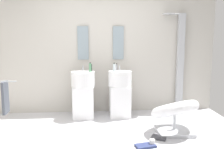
{
  "coord_description": "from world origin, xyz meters",
  "views": [
    {
      "loc": [
        -0.17,
        -3.48,
        1.57
      ],
      "look_at": [
        0.15,
        0.55,
        0.95
      ],
      "focal_mm": 39.35,
      "sensor_mm": 36.0,
      "label": 1
    }
  ],
  "objects_px": {
    "towel_rack": "(3,99)",
    "soap_bottle_green": "(90,67)",
    "pedestal_sink_left": "(83,93)",
    "soap_bottle_clear": "(114,68)",
    "magazine_charcoal": "(159,137)",
    "soap_bottle_black": "(91,68)",
    "shower_column": "(180,61)",
    "lounge_chair": "(175,113)",
    "coffee_mug": "(152,142)",
    "magazine_navy": "(146,146)",
    "soap_bottle_grey": "(117,67)",
    "pedestal_sink_right": "(120,93)"
  },
  "relations": [
    {
      "from": "towel_rack",
      "to": "soap_bottle_black",
      "type": "bearing_deg",
      "value": 34.49
    },
    {
      "from": "shower_column",
      "to": "lounge_chair",
      "type": "relative_size",
      "value": 2.0
    },
    {
      "from": "towel_rack",
      "to": "magazine_charcoal",
      "type": "bearing_deg",
      "value": -5.62
    },
    {
      "from": "pedestal_sink_left",
      "to": "soap_bottle_clear",
      "type": "relative_size",
      "value": 5.77
    },
    {
      "from": "shower_column",
      "to": "soap_bottle_black",
      "type": "bearing_deg",
      "value": -170.61
    },
    {
      "from": "soap_bottle_green",
      "to": "pedestal_sink_left",
      "type": "bearing_deg",
      "value": 170.42
    },
    {
      "from": "pedestal_sink_left",
      "to": "shower_column",
      "type": "relative_size",
      "value": 0.49
    },
    {
      "from": "towel_rack",
      "to": "soap_bottle_green",
      "type": "bearing_deg",
      "value": 33.99
    },
    {
      "from": "towel_rack",
      "to": "magazine_charcoal",
      "type": "distance_m",
      "value": 2.47
    },
    {
      "from": "pedestal_sink_right",
      "to": "soap_bottle_grey",
      "type": "relative_size",
      "value": 7.2
    },
    {
      "from": "coffee_mug",
      "to": "soap_bottle_black",
      "type": "xyz_separation_m",
      "value": [
        -0.89,
        1.39,
        0.93
      ]
    },
    {
      "from": "coffee_mug",
      "to": "soap_bottle_black",
      "type": "relative_size",
      "value": 0.59
    },
    {
      "from": "soap_bottle_green",
      "to": "soap_bottle_clear",
      "type": "relative_size",
      "value": 1.03
    },
    {
      "from": "pedestal_sink_right",
      "to": "soap_bottle_clear",
      "type": "relative_size",
      "value": 5.77
    },
    {
      "from": "magazine_navy",
      "to": "soap_bottle_grey",
      "type": "height_order",
      "value": "soap_bottle_grey"
    },
    {
      "from": "magazine_charcoal",
      "to": "pedestal_sink_left",
      "type": "bearing_deg",
      "value": 162.56
    },
    {
      "from": "coffee_mug",
      "to": "soap_bottle_green",
      "type": "height_order",
      "value": "soap_bottle_green"
    },
    {
      "from": "lounge_chair",
      "to": "soap_bottle_black",
      "type": "distance_m",
      "value": 1.77
    },
    {
      "from": "magazine_charcoal",
      "to": "coffee_mug",
      "type": "distance_m",
      "value": 0.29
    },
    {
      "from": "pedestal_sink_left",
      "to": "soap_bottle_green",
      "type": "bearing_deg",
      "value": -9.58
    },
    {
      "from": "towel_rack",
      "to": "soap_bottle_green",
      "type": "relative_size",
      "value": 5.25
    },
    {
      "from": "lounge_chair",
      "to": "soap_bottle_black",
      "type": "height_order",
      "value": "soap_bottle_black"
    },
    {
      "from": "coffee_mug",
      "to": "soap_bottle_green",
      "type": "xyz_separation_m",
      "value": [
        -0.9,
        1.37,
        0.94
      ]
    },
    {
      "from": "magazine_charcoal",
      "to": "magazine_navy",
      "type": "bearing_deg",
      "value": -107.99
    },
    {
      "from": "towel_rack",
      "to": "coffee_mug",
      "type": "bearing_deg",
      "value": -12.03
    },
    {
      "from": "magazine_charcoal",
      "to": "soap_bottle_black",
      "type": "relative_size",
      "value": 1.43
    },
    {
      "from": "pedestal_sink_left",
      "to": "magazine_navy",
      "type": "height_order",
      "value": "pedestal_sink_left"
    },
    {
      "from": "soap_bottle_black",
      "to": "lounge_chair",
      "type": "bearing_deg",
      "value": -34.46
    },
    {
      "from": "towel_rack",
      "to": "soap_bottle_clear",
      "type": "distance_m",
      "value": 2.0
    },
    {
      "from": "pedestal_sink_left",
      "to": "shower_column",
      "type": "distance_m",
      "value": 2.12
    },
    {
      "from": "soap_bottle_green",
      "to": "magazine_navy",
      "type": "bearing_deg",
      "value": -60.65
    },
    {
      "from": "pedestal_sink_right",
      "to": "magazine_charcoal",
      "type": "xyz_separation_m",
      "value": [
        0.48,
        -1.15,
        -0.46
      ]
    },
    {
      "from": "magazine_navy",
      "to": "soap_bottle_clear",
      "type": "xyz_separation_m",
      "value": [
        -0.33,
        1.34,
        0.97
      ]
    },
    {
      "from": "shower_column",
      "to": "pedestal_sink_right",
      "type": "bearing_deg",
      "value": -166.59
    },
    {
      "from": "pedestal_sink_left",
      "to": "soap_bottle_green",
      "type": "height_order",
      "value": "soap_bottle_green"
    },
    {
      "from": "soap_bottle_grey",
      "to": "shower_column",
      "type": "bearing_deg",
      "value": 6.52
    },
    {
      "from": "towel_rack",
      "to": "pedestal_sink_left",
      "type": "bearing_deg",
      "value": 37.8
    },
    {
      "from": "soap_bottle_black",
      "to": "towel_rack",
      "type": "bearing_deg",
      "value": -145.51
    },
    {
      "from": "pedestal_sink_left",
      "to": "soap_bottle_clear",
      "type": "height_order",
      "value": "soap_bottle_clear"
    },
    {
      "from": "soap_bottle_grey",
      "to": "soap_bottle_clear",
      "type": "distance_m",
      "value": 0.25
    },
    {
      "from": "pedestal_sink_left",
      "to": "soap_bottle_clear",
      "type": "xyz_separation_m",
      "value": [
        0.6,
        -0.09,
        0.51
      ]
    },
    {
      "from": "pedestal_sink_right",
      "to": "soap_bottle_clear",
      "type": "xyz_separation_m",
      "value": [
        -0.12,
        -0.09,
        0.51
      ]
    },
    {
      "from": "lounge_chair",
      "to": "coffee_mug",
      "type": "relative_size",
      "value": 11.04
    },
    {
      "from": "coffee_mug",
      "to": "soap_bottle_clear",
      "type": "xyz_separation_m",
      "value": [
        -0.44,
        1.3,
        0.94
      ]
    },
    {
      "from": "shower_column",
      "to": "soap_bottle_clear",
      "type": "height_order",
      "value": "shower_column"
    },
    {
      "from": "magazine_navy",
      "to": "coffee_mug",
      "type": "height_order",
      "value": "coffee_mug"
    },
    {
      "from": "soap_bottle_grey",
      "to": "magazine_charcoal",
      "type": "bearing_deg",
      "value": -67.77
    },
    {
      "from": "magazine_navy",
      "to": "soap_bottle_grey",
      "type": "distance_m",
      "value": 1.86
    },
    {
      "from": "lounge_chair",
      "to": "magazine_charcoal",
      "type": "bearing_deg",
      "value": -145.15
    },
    {
      "from": "pedestal_sink_right",
      "to": "shower_column",
      "type": "distance_m",
      "value": 1.46
    }
  ]
}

